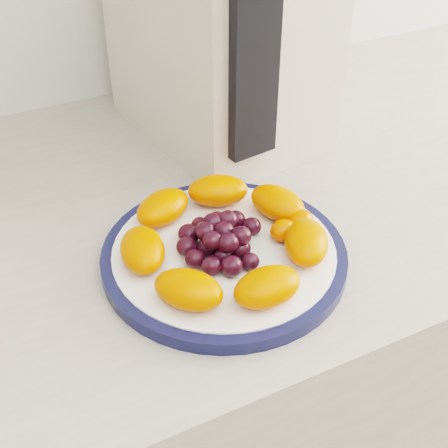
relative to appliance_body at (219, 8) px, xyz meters
name	(u,v)px	position (x,y,z in m)	size (l,w,h in m)	color
counter	(191,419)	(-0.12, -0.13, -0.62)	(3.50, 0.60, 0.90)	#A89D8F
cabinet_face	(192,430)	(-0.12, -0.13, -0.65)	(3.48, 0.58, 0.84)	olive
plate_rim	(224,256)	(-0.12, -0.26, -0.16)	(0.26, 0.26, 0.01)	#0F1439
plate_face	(224,255)	(-0.12, -0.26, -0.16)	(0.23, 0.23, 0.02)	white
appliance_body	(219,8)	(0.00, 0.00, 0.00)	(0.19, 0.27, 0.34)	beige
appliance_panel	(254,50)	(-0.03, -0.15, 0.00)	(0.06, 0.02, 0.25)	black
fruit_plate	(227,236)	(-0.12, -0.26, -0.14)	(0.22, 0.22, 0.03)	#E64700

